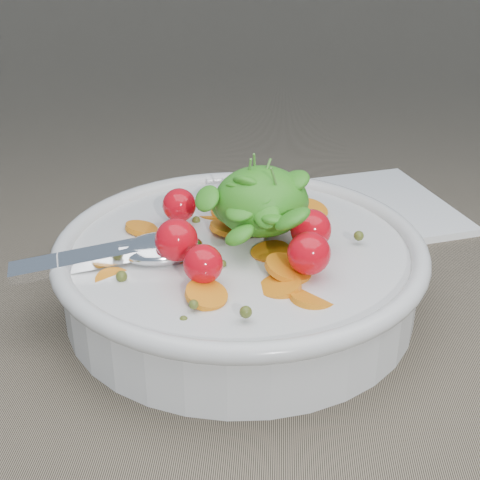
{
  "coord_description": "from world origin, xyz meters",
  "views": [
    {
      "loc": [
        -0.0,
        -0.43,
        0.28
      ],
      "look_at": [
        -0.03,
        -0.0,
        0.05
      ],
      "focal_mm": 50.0,
      "sensor_mm": 36.0,
      "label": 1
    }
  ],
  "objects": [
    {
      "name": "ground",
      "position": [
        0.0,
        0.0,
        0.0
      ],
      "size": [
        6.0,
        6.0,
        0.0
      ],
      "primitive_type": "plane",
      "color": "#796C56",
      "rests_on": "ground"
    },
    {
      "name": "bowl",
      "position": [
        -0.03,
        -0.0,
        0.03
      ],
      "size": [
        0.29,
        0.27,
        0.11
      ],
      "color": "silver",
      "rests_on": "ground"
    },
    {
      "name": "napkin",
      "position": [
        0.07,
        0.17,
        0.0
      ],
      "size": [
        0.23,
        0.21,
        0.01
      ],
      "primitive_type": "cube",
      "rotation": [
        0.0,
        0.0,
        0.35
      ],
      "color": "white",
      "rests_on": "ground"
    }
  ]
}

